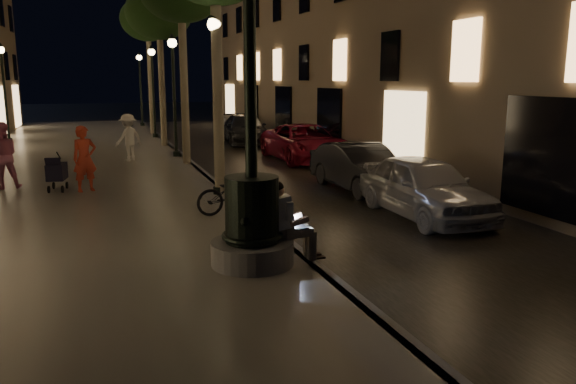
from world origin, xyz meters
name	(u,v)px	position (x,y,z in m)	size (l,w,h in m)	color
ground	(188,164)	(0.00, 15.00, 0.00)	(120.00, 120.00, 0.00)	black
cobble_lane	(262,160)	(3.00, 15.00, 0.01)	(6.00, 45.00, 0.02)	black
promenade	(79,167)	(-4.00, 15.00, 0.10)	(8.00, 45.00, 0.20)	#69635D
curb_strip	(188,162)	(0.00, 15.00, 0.10)	(0.25, 45.00, 0.20)	#59595B
fountain_lamppost	(252,206)	(-1.00, 2.00, 1.21)	(1.40, 1.40, 5.21)	#59595B
seated_man_laptop	(287,219)	(-0.39, 2.00, 0.93)	(1.03, 0.35, 1.40)	gray
tree_third	(159,14)	(-0.30, 20.00, 6.14)	(3.00, 3.00, 7.20)	#6B604C
tree_far	(148,20)	(-0.22, 26.00, 6.43)	(3.00, 3.00, 7.50)	#6B604C
lamp_curb_a	(216,80)	(-0.30, 8.00, 3.24)	(0.36, 0.36, 4.81)	black
lamp_curb_b	(174,80)	(-0.30, 16.00, 3.24)	(0.36, 0.36, 4.81)	black
lamp_curb_c	(153,80)	(-0.30, 24.00, 3.24)	(0.36, 0.36, 4.81)	black
lamp_curb_d	(140,79)	(-0.30, 32.00, 3.24)	(0.36, 0.36, 4.81)	black
lamp_left_c	(3,80)	(-7.40, 24.00, 3.24)	(0.36, 0.36, 4.81)	black
stroller	(57,172)	(-4.45, 9.86, 0.74)	(0.56, 1.07, 1.08)	black
car_front	(424,187)	(4.00, 4.63, 0.74)	(1.75, 4.35, 1.48)	#B0B1B8
car_second	(360,167)	(4.00, 8.07, 0.70)	(1.49, 4.27, 1.41)	black
car_third	(305,143)	(4.64, 14.38, 0.74)	(2.46, 5.34, 1.48)	maroon
car_rear	(245,129)	(4.00, 21.43, 0.72)	(2.02, 4.98, 1.44)	#2C2D31
car_fifth	(234,125)	(4.35, 25.22, 0.62)	(1.30, 3.74, 1.23)	#ACABA6
pedestrian_red	(85,159)	(-3.69, 9.57, 1.11)	(0.67, 0.44, 1.83)	#B43524
pedestrian_pink	(2,156)	(-5.91, 10.74, 1.15)	(0.92, 0.72, 1.89)	pink
pedestrian_white	(129,138)	(-2.17, 15.33, 1.09)	(1.15, 0.66, 1.78)	silver
bicycle	(235,193)	(-0.40, 5.66, 0.69)	(0.64, 1.85, 0.97)	black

